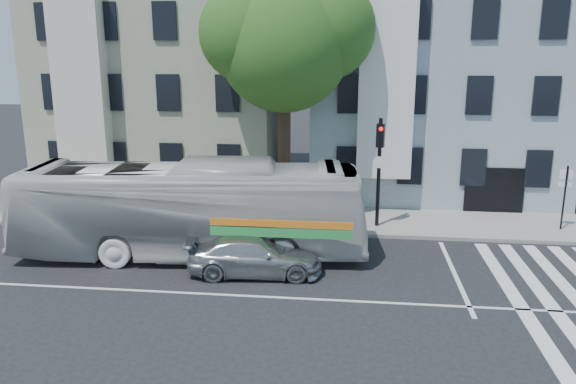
# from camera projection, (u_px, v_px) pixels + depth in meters

# --- Properties ---
(ground) EXTENTS (120.00, 120.00, 0.00)m
(ground) POSITION_uv_depth(u_px,v_px,m) (250.00, 296.00, 17.11)
(ground) COLOR black
(ground) RESTS_ON ground
(sidewalk_far) EXTENTS (80.00, 4.00, 0.15)m
(sidewalk_far) POSITION_uv_depth(u_px,v_px,m) (283.00, 219.00, 24.80)
(sidewalk_far) COLOR gray
(sidewalk_far) RESTS_ON ground
(building_left) EXTENTS (12.00, 10.00, 11.00)m
(building_left) POSITION_uv_depth(u_px,v_px,m) (173.00, 84.00, 31.01)
(building_left) COLOR gray
(building_left) RESTS_ON ground
(building_right) EXTENTS (12.00, 10.00, 11.00)m
(building_right) POSITION_uv_depth(u_px,v_px,m) (431.00, 86.00, 29.44)
(building_right) COLOR #8A9DA4
(building_right) RESTS_ON ground
(street_tree) EXTENTS (7.30, 5.90, 11.10)m
(street_tree) POSITION_uv_depth(u_px,v_px,m) (286.00, 37.00, 23.62)
(street_tree) COLOR #2D2116
(street_tree) RESTS_ON ground
(bus) EXTENTS (4.05, 12.73, 3.49)m
(bus) POSITION_uv_depth(u_px,v_px,m) (191.00, 209.00, 20.15)
(bus) COLOR silver
(bus) RESTS_ON ground
(sedan) EXTENTS (2.21, 4.61, 1.30)m
(sedan) POSITION_uv_depth(u_px,v_px,m) (255.00, 256.00, 18.68)
(sedan) COLOR #AFB2B6
(sedan) RESTS_ON ground
(hedge) EXTENTS (8.50, 2.52, 0.70)m
(hedge) POSITION_uv_depth(u_px,v_px,m) (240.00, 216.00, 23.72)
(hedge) COLOR #2D621F
(hedge) RESTS_ON sidewalk_far
(traffic_signal) EXTENTS (0.48, 0.55, 4.66)m
(traffic_signal) POSITION_uv_depth(u_px,v_px,m) (379.00, 159.00, 22.79)
(traffic_signal) COLOR black
(traffic_signal) RESTS_ON ground
(far_sign_pole) EXTENTS (0.48, 0.21, 2.67)m
(far_sign_pole) POSITION_uv_depth(u_px,v_px,m) (565.00, 189.00, 22.72)
(far_sign_pole) COLOR black
(far_sign_pole) RESTS_ON sidewalk_far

